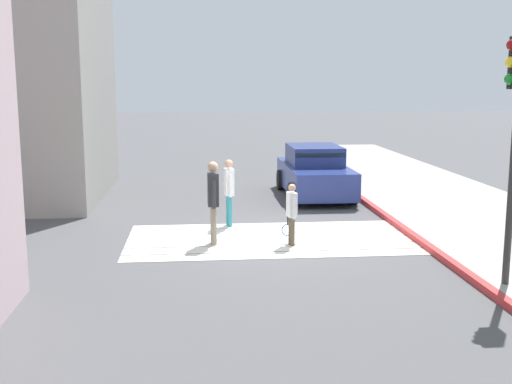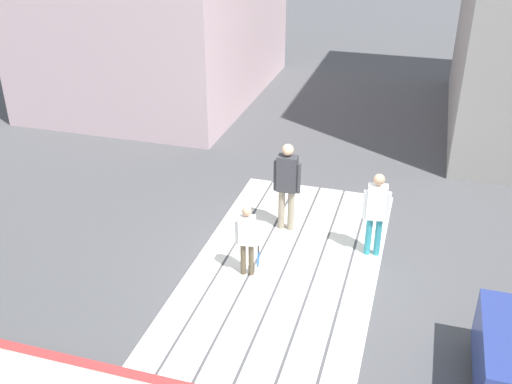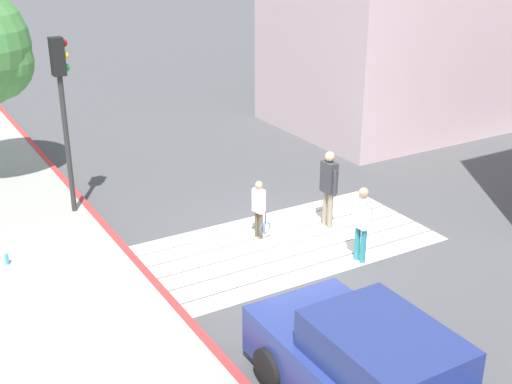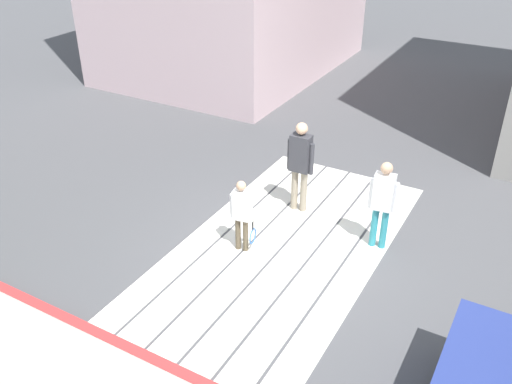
{
  "view_description": "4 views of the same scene",
  "coord_description": "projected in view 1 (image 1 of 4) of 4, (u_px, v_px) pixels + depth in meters",
  "views": [
    {
      "loc": [
        1.6,
        13.91,
        3.53
      ],
      "look_at": [
        0.3,
        -0.15,
        1.07
      ],
      "focal_mm": 44.72,
      "sensor_mm": 36.0,
      "label": 1
    },
    {
      "loc": [
        -8.53,
        -1.99,
        6.13
      ],
      "look_at": [
        0.41,
        0.67,
        1.21
      ],
      "focal_mm": 41.51,
      "sensor_mm": 36.0,
      "label": 2
    },
    {
      "loc": [
        -7.29,
        -11.03,
        6.64
      ],
      "look_at": [
        -0.61,
        0.36,
        1.23
      ],
      "focal_mm": 47.02,
      "sensor_mm": 36.0,
      "label": 3
    },
    {
      "loc": [
        -7.14,
        -3.51,
        5.72
      ],
      "look_at": [
        -0.17,
        0.44,
        1.08
      ],
      "focal_mm": 38.93,
      "sensor_mm": 36.0,
      "label": 4
    }
  ],
  "objects": [
    {
      "name": "ground_plane",
      "position": [
        270.0,
        239.0,
        14.39
      ],
      "size": [
        120.0,
        120.0,
        0.0
      ],
      "primitive_type": "plane",
      "color": "#4C4C4F"
    },
    {
      "name": "crosswalk_stripes",
      "position": [
        270.0,
        239.0,
        14.39
      ],
      "size": [
        6.4,
        3.25,
        0.01
      ],
      "color": "silver",
      "rests_on": "ground"
    },
    {
      "name": "sidewalk_west",
      "position": [
        507.0,
        231.0,
        14.89
      ],
      "size": [
        4.8,
        40.0,
        0.12
      ],
      "primitive_type": "cube",
      "color": "#9E9B93",
      "rests_on": "ground"
    },
    {
      "name": "curb_painted",
      "position": [
        410.0,
        233.0,
        14.68
      ],
      "size": [
        0.16,
        40.0,
        0.13
      ],
      "primitive_type": "cube",
      "color": "#BC3333",
      "rests_on": "ground"
    },
    {
      "name": "car_parked_near_curb",
      "position": [
        315.0,
        173.0,
        19.64
      ],
      "size": [
        1.99,
        4.3,
        1.57
      ],
      "color": "navy",
      "rests_on": "ground"
    },
    {
      "name": "pedestrian_adult_lead",
      "position": [
        229.0,
        188.0,
        15.55
      ],
      "size": [
        0.25,
        0.48,
        1.65
      ],
      "color": "teal",
      "rests_on": "ground"
    },
    {
      "name": "pedestrian_adult_trailing",
      "position": [
        213.0,
        197.0,
        13.79
      ],
      "size": [
        0.24,
        0.53,
        1.82
      ],
      "color": "gray",
      "rests_on": "ground"
    },
    {
      "name": "pedestrian_child_with_racket",
      "position": [
        292.0,
        211.0,
        13.73
      ],
      "size": [
        0.31,
        0.42,
        1.36
      ],
      "color": "brown",
      "rests_on": "ground"
    }
  ]
}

